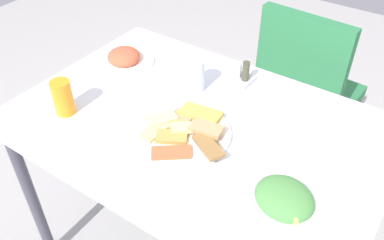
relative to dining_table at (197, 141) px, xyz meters
The scene contains 11 objects.
dining_table is the anchor object (origin of this frame).
dining_chair 0.77m from the dining_table, 81.36° to the left, with size 0.45×0.45×0.92m.
pide_platter 0.12m from the dining_table, 87.68° to the right, with size 0.32×0.31×0.04m.
salad_plate_greens 0.42m from the dining_table, 22.39° to the right, with size 0.21×0.21×0.06m.
salad_plate_rice 0.48m from the dining_table, 161.75° to the left, with size 0.23×0.23×0.06m.
soda_can 0.47m from the dining_table, 152.54° to the right, with size 0.07×0.07×0.12m, color orange.
drinking_glass 0.24m from the dining_table, 125.78° to the left, with size 0.07×0.07×0.12m, color silver.
paper_napkin 0.51m from the dining_table, 18.13° to the left, with size 0.12×0.12×0.00m, color white.
fork 0.50m from the dining_table, 16.15° to the left, with size 0.17×0.02×0.01m, color silver.
spoon 0.51m from the dining_table, 20.08° to the left, with size 0.18×0.01×0.01m, color silver.
condiment_caddy 0.31m from the dining_table, 89.38° to the left, with size 0.09×0.09×0.09m.
Camera 1 is at (0.56, -0.86, 1.62)m, focal length 38.22 mm.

